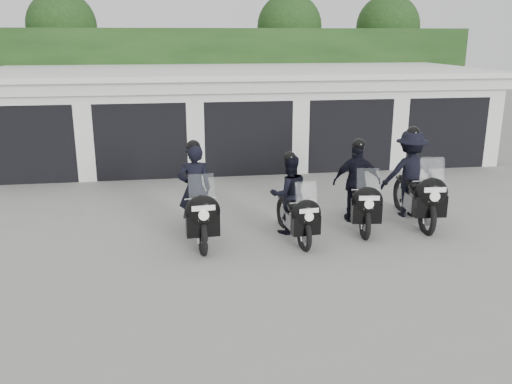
{
  "coord_description": "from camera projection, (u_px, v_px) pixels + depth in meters",
  "views": [
    {
      "loc": [
        -2.19,
        -10.08,
        4.01
      ],
      "look_at": [
        -0.62,
        0.04,
        1.05
      ],
      "focal_mm": 38.0,
      "sensor_mm": 36.0,
      "label": 1
    }
  ],
  "objects": [
    {
      "name": "ground",
      "position": [
        287.0,
        241.0,
        11.0
      ],
      "size": [
        80.0,
        80.0,
        0.0
      ],
      "primitive_type": "plane",
      "color": "gray",
      "rests_on": "ground"
    },
    {
      "name": "garage_block",
      "position": [
        238.0,
        115.0,
        18.26
      ],
      "size": [
        16.4,
        6.8,
        2.96
      ],
      "color": "white",
      "rests_on": "ground"
    },
    {
      "name": "police_bike_a",
      "position": [
        197.0,
        200.0,
        10.93
      ],
      "size": [
        0.8,
        2.36,
        2.05
      ],
      "rotation": [
        0.0,
        0.0,
        0.07
      ],
      "color": "black",
      "rests_on": "ground"
    },
    {
      "name": "background_vegetation",
      "position": [
        232.0,
        67.0,
        22.55
      ],
      "size": [
        20.0,
        3.9,
        5.8
      ],
      "color": "#183513",
      "rests_on": "ground"
    },
    {
      "name": "police_bike_b",
      "position": [
        292.0,
        200.0,
        11.12
      ],
      "size": [
        0.87,
        2.07,
        1.8
      ],
      "rotation": [
        0.0,
        0.0,
        0.11
      ],
      "color": "black",
      "rests_on": "ground"
    },
    {
      "name": "police_bike_d",
      "position": [
        413.0,
        179.0,
        12.14
      ],
      "size": [
        1.33,
        2.47,
        2.15
      ],
      "rotation": [
        0.0,
        0.0,
        -0.07
      ],
      "color": "black",
      "rests_on": "ground"
    },
    {
      "name": "police_bike_c",
      "position": [
        358.0,
        188.0,
        11.8
      ],
      "size": [
        1.13,
        2.22,
        1.94
      ],
      "rotation": [
        0.0,
        0.0,
        -0.14
      ],
      "color": "black",
      "rests_on": "ground"
    }
  ]
}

